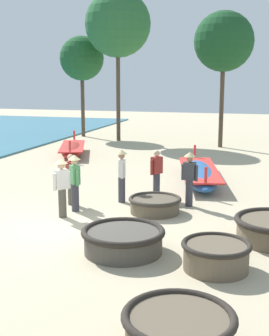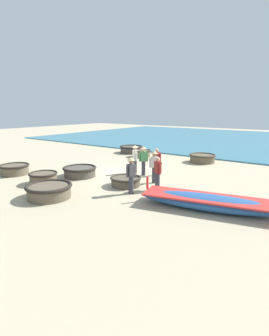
{
  "view_description": "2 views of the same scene",
  "coord_description": "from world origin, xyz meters",
  "px_view_note": "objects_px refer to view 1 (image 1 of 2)",
  "views": [
    {
      "loc": [
        5.11,
        -10.72,
        3.87
      ],
      "look_at": [
        1.2,
        2.82,
        1.11
      ],
      "focal_mm": 50.0,
      "sensor_mm": 36.0,
      "label": 1
    },
    {
      "loc": [
        11.85,
        9.63,
        3.72
      ],
      "look_at": [
        1.33,
        1.96,
        0.77
      ],
      "focal_mm": 28.0,
      "sensor_mm": 36.0,
      "label": 2
    }
  ],
  "objects_px": {
    "coracle_tilted": "(155,204)",
    "fisherman_crouching": "(122,172)",
    "coracle_front_right": "(179,330)",
    "fisherman_with_hat": "(71,178)",
    "coracle_far_right": "(123,239)",
    "fisherman_standing_right": "(190,175)",
    "tree_center": "(224,42)",
    "fisherman_standing_left": "(75,179)",
    "tree_right_mid": "(118,24)",
    "long_boat_green_hull": "(72,149)",
    "long_boat_ochre_hull": "(199,174)",
    "coracle_center": "(216,255)",
    "tree_tall_back": "(82,59)",
    "fisherman_hauling": "(62,184)",
    "fisherman_by_coracle": "(157,173)"
  },
  "relations": [
    {
      "from": "coracle_front_right",
      "to": "fisherman_standing_right",
      "type": "bearing_deg",
      "value": 98.47
    },
    {
      "from": "coracle_far_right",
      "to": "tree_right_mid",
      "type": "relative_size",
      "value": 0.21
    },
    {
      "from": "coracle_tilted",
      "to": "fisherman_standing_right",
      "type": "distance_m",
      "value": 1.45
    },
    {
      "from": "fisherman_by_coracle",
      "to": "fisherman_standing_left",
      "type": "bearing_deg",
      "value": -132.59
    },
    {
      "from": "coracle_tilted",
      "to": "fisherman_with_hat",
      "type": "relative_size",
      "value": 0.97
    },
    {
      "from": "coracle_far_right",
      "to": "fisherman_crouching",
      "type": "bearing_deg",
      "value": 108.08
    },
    {
      "from": "fisherman_standing_right",
      "to": "fisherman_with_hat",
      "type": "bearing_deg",
      "value": -166.97
    },
    {
      "from": "coracle_far_right",
      "to": "coracle_tilted",
      "type": "height_order",
      "value": "coracle_far_right"
    },
    {
      "from": "tree_center",
      "to": "coracle_center",
      "type": "bearing_deg",
      "value": -84.39
    },
    {
      "from": "coracle_far_right",
      "to": "fisherman_with_hat",
      "type": "relative_size",
      "value": 1.2
    },
    {
      "from": "coracle_tilted",
      "to": "fisherman_standing_right",
      "type": "height_order",
      "value": "fisherman_standing_right"
    },
    {
      "from": "long_boat_ochre_hull",
      "to": "fisherman_by_coracle",
      "type": "bearing_deg",
      "value": -108.97
    },
    {
      "from": "long_boat_green_hull",
      "to": "coracle_tilted",
      "type": "bearing_deg",
      "value": -53.72
    },
    {
      "from": "coracle_tilted",
      "to": "tree_right_mid",
      "type": "distance_m",
      "value": 16.92
    },
    {
      "from": "long_boat_ochre_hull",
      "to": "coracle_far_right",
      "type": "bearing_deg",
      "value": -94.27
    },
    {
      "from": "coracle_center",
      "to": "tree_tall_back",
      "type": "relative_size",
      "value": 0.22
    },
    {
      "from": "coracle_far_right",
      "to": "fisherman_standing_right",
      "type": "relative_size",
      "value": 1.13
    },
    {
      "from": "fisherman_crouching",
      "to": "tree_right_mid",
      "type": "bearing_deg",
      "value": 108.44
    },
    {
      "from": "fisherman_with_hat",
      "to": "tree_center",
      "type": "distance_m",
      "value": 14.52
    },
    {
      "from": "coracle_tilted",
      "to": "fisherman_by_coracle",
      "type": "height_order",
      "value": "fisherman_by_coracle"
    },
    {
      "from": "long_boat_green_hull",
      "to": "fisherman_standing_left",
      "type": "distance_m",
      "value": 10.01
    },
    {
      "from": "coracle_tilted",
      "to": "fisherman_by_coracle",
      "type": "xyz_separation_m",
      "value": [
        -0.34,
        1.61,
        0.58
      ]
    },
    {
      "from": "coracle_front_right",
      "to": "fisherman_hauling",
      "type": "height_order",
      "value": "fisherman_hauling"
    },
    {
      "from": "long_boat_green_hull",
      "to": "fisherman_with_hat",
      "type": "xyz_separation_m",
      "value": [
        3.67,
        -8.49,
        0.54
      ]
    },
    {
      "from": "long_boat_ochre_hull",
      "to": "fisherman_with_hat",
      "type": "distance_m",
      "value": 5.44
    },
    {
      "from": "fisherman_standing_right",
      "to": "fisherman_hauling",
      "type": "relative_size",
      "value": 1.0
    },
    {
      "from": "fisherman_standing_right",
      "to": "tree_right_mid",
      "type": "relative_size",
      "value": 0.19
    },
    {
      "from": "fisherman_with_hat",
      "to": "tree_right_mid",
      "type": "relative_size",
      "value": 0.18
    },
    {
      "from": "coracle_front_right",
      "to": "fisherman_standing_left",
      "type": "distance_m",
      "value": 7.5
    },
    {
      "from": "coracle_far_right",
      "to": "fisherman_standing_right",
      "type": "xyz_separation_m",
      "value": [
        0.78,
        4.18,
        0.65
      ]
    },
    {
      "from": "fisherman_with_hat",
      "to": "tree_right_mid",
      "type": "bearing_deg",
      "value": 102.38
    },
    {
      "from": "fisherman_standing_left",
      "to": "tree_center",
      "type": "xyz_separation_m",
      "value": [
        2.75,
        13.94,
        4.73
      ]
    },
    {
      "from": "coracle_front_right",
      "to": "fisherman_crouching",
      "type": "distance_m",
      "value": 8.19
    },
    {
      "from": "coracle_far_right",
      "to": "long_boat_ochre_hull",
      "type": "xyz_separation_m",
      "value": [
        0.57,
        7.66,
        -0.0
      ]
    },
    {
      "from": "fisherman_crouching",
      "to": "fisherman_by_coracle",
      "type": "height_order",
      "value": "fisherman_crouching"
    },
    {
      "from": "tree_right_mid",
      "to": "tree_center",
      "type": "relative_size",
      "value": 1.21
    },
    {
      "from": "coracle_front_right",
      "to": "fisherman_with_hat",
      "type": "bearing_deg",
      "value": 124.3
    },
    {
      "from": "coracle_far_right",
      "to": "long_boat_green_hull",
      "type": "distance_m",
      "value": 13.48
    },
    {
      "from": "fisherman_standing_left",
      "to": "tree_right_mid",
      "type": "relative_size",
      "value": 0.19
    },
    {
      "from": "long_boat_ochre_hull",
      "to": "coracle_center",
      "type": "bearing_deg",
      "value": -79.27
    },
    {
      "from": "coracle_tilted",
      "to": "fisherman_crouching",
      "type": "distance_m",
      "value": 1.69
    },
    {
      "from": "coracle_far_right",
      "to": "tree_tall_back",
      "type": "bearing_deg",
      "value": 114.67
    },
    {
      "from": "coracle_center",
      "to": "fisherman_by_coracle",
      "type": "distance_m",
      "value": 5.81
    },
    {
      "from": "coracle_front_right",
      "to": "fisherman_by_coracle",
      "type": "bearing_deg",
      "value": 105.6
    },
    {
      "from": "fisherman_with_hat",
      "to": "tree_center",
      "type": "xyz_separation_m",
      "value": [
        3.14,
        13.32,
        4.86
      ]
    },
    {
      "from": "coracle_center",
      "to": "long_boat_ochre_hull",
      "type": "distance_m",
      "value": 8.19
    },
    {
      "from": "long_boat_green_hull",
      "to": "tree_center",
      "type": "relative_size",
      "value": 0.62
    },
    {
      "from": "long_boat_green_hull",
      "to": "tree_tall_back",
      "type": "xyz_separation_m",
      "value": [
        -2.34,
        7.16,
        4.69
      ]
    },
    {
      "from": "coracle_front_right",
      "to": "long_boat_ochre_hull",
      "type": "relative_size",
      "value": 0.3
    },
    {
      "from": "coracle_far_right",
      "to": "tree_tall_back",
      "type": "xyz_separation_m",
      "value": [
        -8.74,
        19.03,
        4.68
      ]
    }
  ]
}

